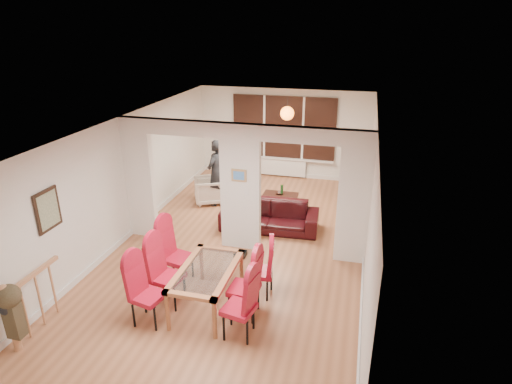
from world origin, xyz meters
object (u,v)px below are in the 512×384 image
at_px(dining_table, 207,288).
at_px(dining_chair_rb, 244,284).
at_px(dining_chair_rc, 260,268).
at_px(armchair, 209,190).
at_px(person, 216,173).
at_px(coffee_table, 280,198).
at_px(dining_chair_lc, 177,254).
at_px(dining_chair_la, 148,292).
at_px(sofa, 269,216).
at_px(television, 349,185).
at_px(bowl, 279,193).
at_px(dining_chair_ra, 239,304).
at_px(bottle, 282,189).
at_px(dining_chair_lb, 168,273).

relative_size(dining_table, dining_chair_rb, 1.33).
distance_m(dining_chair_rc, armchair, 4.21).
xyz_separation_m(person, coffee_table, (1.54, 0.55, -0.74)).
bearing_deg(dining_chair_lc, coffee_table, 88.59).
bearing_deg(dining_chair_la, sofa, 86.12).
xyz_separation_m(television, coffee_table, (-1.68, -0.89, -0.19)).
height_order(dining_table, bowl, dining_table).
bearing_deg(dining_chair_ra, person, 124.61).
bearing_deg(bottle, dining_chair_lb, -101.81).
bearing_deg(bottle, coffee_table, 152.71).
relative_size(dining_chair_rb, dining_chair_rc, 1.11).
height_order(dining_table, dining_chair_lb, dining_chair_lb).
bearing_deg(bowl, person, -160.43).
xyz_separation_m(dining_chair_lc, person, (-0.50, 3.52, 0.27)).
height_order(dining_chair_lb, television, dining_chair_lb).
distance_m(television, bowl, 1.93).
height_order(dining_chair_la, dining_chair_lb, dining_chair_lb).
xyz_separation_m(dining_chair_la, television, (2.70, 6.09, -0.26)).
xyz_separation_m(dining_chair_lc, dining_chair_rb, (1.39, -0.60, -0.01)).
bearing_deg(sofa, bowl, 90.18).
bearing_deg(bowl, dining_chair_lb, -101.02).
distance_m(dining_chair_lc, coffee_table, 4.22).
bearing_deg(armchair, television, 86.89).
xyz_separation_m(dining_chair_ra, television, (1.28, 6.03, -0.26)).
xyz_separation_m(bottle, bowl, (-0.06, 0.01, -0.11)).
bearing_deg(dining_chair_ra, dining_chair_lc, 155.08).
relative_size(dining_table, coffee_table, 1.70).
bearing_deg(television, dining_chair_rc, 157.59).
height_order(dining_table, coffee_table, dining_table).
bearing_deg(bowl, television, 27.76).
height_order(dining_chair_rb, dining_chair_rc, dining_chair_rb).
distance_m(dining_chair_ra, dining_chair_rb, 0.48).
xyz_separation_m(dining_chair_ra, bottle, (-0.37, 5.12, -0.20)).
distance_m(dining_chair_la, television, 6.67).
bearing_deg(person, coffee_table, 122.11).
xyz_separation_m(dining_table, armchair, (-1.49, 4.10, -0.02)).
bearing_deg(sofa, dining_chair_rc, -84.18).
relative_size(person, television, 1.69).
distance_m(dining_chair_lc, bowl, 4.20).
distance_m(dining_chair_lb, bowl, 4.77).
height_order(dining_chair_rc, person, person).
bearing_deg(person, dining_chair_lb, 20.94).
xyz_separation_m(dining_chair_rb, person, (-1.89, 4.12, 0.28)).
xyz_separation_m(dining_chair_la, bowl, (0.99, 5.19, -0.32)).
distance_m(dining_chair_lc, sofa, 2.72).
bearing_deg(coffee_table, armchair, -164.04).
bearing_deg(dining_chair_rc, television, 66.05).
bearing_deg(dining_chair_rb, dining_chair_lb, -175.37).
bearing_deg(person, dining_chair_lc, 20.69).
distance_m(armchair, bottle, 1.88).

